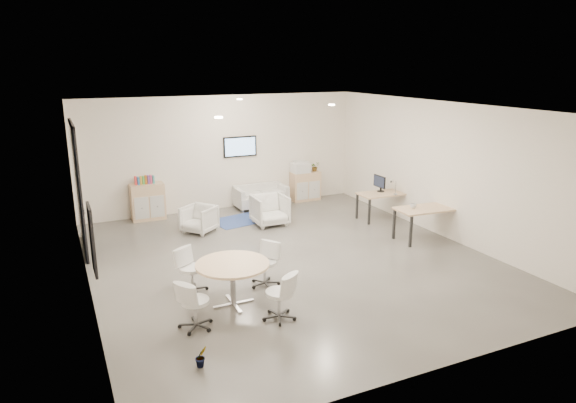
# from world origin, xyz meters

# --- Properties ---
(room_shell) EXTENTS (9.60, 10.60, 4.80)m
(room_shell) POSITION_xyz_m (0.00, 0.00, 1.60)
(room_shell) COLOR #4F4D48
(room_shell) RESTS_ON ground
(glass_door) EXTENTS (0.09, 1.90, 2.85)m
(glass_door) POSITION_xyz_m (-3.95, 2.51, 1.50)
(glass_door) COLOR black
(glass_door) RESTS_ON room_shell
(artwork) EXTENTS (0.05, 0.54, 1.04)m
(artwork) POSITION_xyz_m (-3.97, -1.60, 1.55)
(artwork) COLOR black
(artwork) RESTS_ON room_shell
(wall_tv) EXTENTS (0.98, 0.06, 0.58)m
(wall_tv) POSITION_xyz_m (0.50, 4.46, 1.75)
(wall_tv) COLOR black
(wall_tv) RESTS_ON room_shell
(ceiling_spots) EXTENTS (3.14, 4.14, 0.03)m
(ceiling_spots) POSITION_xyz_m (-0.20, 0.83, 3.18)
(ceiling_spots) COLOR #FFEAC6
(ceiling_spots) RESTS_ON room_shell
(sideboard_left) EXTENTS (0.86, 0.45, 0.97)m
(sideboard_left) POSITION_xyz_m (-2.20, 4.25, 0.48)
(sideboard_left) COLOR tan
(sideboard_left) RESTS_ON room_shell
(sideboard_right) EXTENTS (0.88, 0.42, 0.88)m
(sideboard_right) POSITION_xyz_m (2.49, 4.26, 0.44)
(sideboard_right) COLOR tan
(sideboard_right) RESTS_ON room_shell
(books) EXTENTS (0.50, 0.14, 0.22)m
(books) POSITION_xyz_m (-2.25, 4.25, 1.08)
(books) COLOR red
(books) RESTS_ON sideboard_left
(printer) EXTENTS (0.51, 0.43, 0.36)m
(printer) POSITION_xyz_m (2.33, 4.27, 1.04)
(printer) COLOR white
(printer) RESTS_ON sideboard_right
(loveseat) EXTENTS (1.50, 0.78, 0.56)m
(loveseat) POSITION_xyz_m (0.97, 4.12, 0.30)
(loveseat) COLOR silver
(loveseat) RESTS_ON room_shell
(blue_rug) EXTENTS (1.69, 1.29, 0.01)m
(blue_rug) POSITION_xyz_m (0.02, 3.13, 0.01)
(blue_rug) COLOR navy
(blue_rug) RESTS_ON room_shell
(armchair_left) EXTENTS (0.97, 0.97, 0.74)m
(armchair_left) POSITION_xyz_m (-1.26, 2.64, 0.37)
(armchair_left) COLOR silver
(armchair_left) RESTS_ON room_shell
(armchair_right) EXTENTS (0.84, 0.79, 0.86)m
(armchair_right) POSITION_xyz_m (0.56, 2.46, 0.43)
(armchair_right) COLOR silver
(armchair_right) RESTS_ON room_shell
(desk_rear) EXTENTS (1.39, 0.73, 0.71)m
(desk_rear) POSITION_xyz_m (3.53, 1.68, 0.64)
(desk_rear) COLOR tan
(desk_rear) RESTS_ON room_shell
(desk_front) EXTENTS (1.51, 0.83, 0.77)m
(desk_front) POSITION_xyz_m (3.47, -0.12, 0.69)
(desk_front) COLOR tan
(desk_front) RESTS_ON room_shell
(monitor) EXTENTS (0.20, 0.50, 0.44)m
(monitor) POSITION_xyz_m (3.48, 1.83, 0.95)
(monitor) COLOR black
(monitor) RESTS_ON desk_rear
(round_table) EXTENTS (1.26, 1.26, 0.77)m
(round_table) POSITION_xyz_m (-1.80, -1.48, 0.69)
(round_table) COLOR tan
(round_table) RESTS_ON room_shell
(meeting_chairs) EXTENTS (2.40, 2.40, 0.82)m
(meeting_chairs) POSITION_xyz_m (-1.80, -1.48, 0.41)
(meeting_chairs) COLOR white
(meeting_chairs) RESTS_ON room_shell
(plant_cabinet) EXTENTS (0.32, 0.34, 0.22)m
(plant_cabinet) POSITION_xyz_m (2.81, 4.25, 0.99)
(plant_cabinet) COLOR #3F7F3F
(plant_cabinet) RESTS_ON sideboard_right
(plant_floor) EXTENTS (0.23, 0.34, 0.14)m
(plant_floor) POSITION_xyz_m (-2.82, -3.08, 0.07)
(plant_floor) COLOR #3F7F3F
(plant_floor) RESTS_ON room_shell
(cup) EXTENTS (0.16, 0.14, 0.14)m
(cup) POSITION_xyz_m (3.16, -0.02, 0.83)
(cup) COLOR white
(cup) RESTS_ON desk_front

